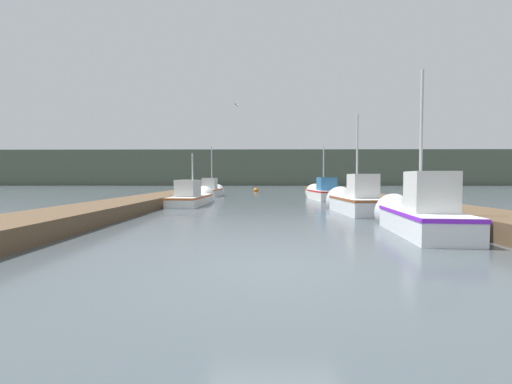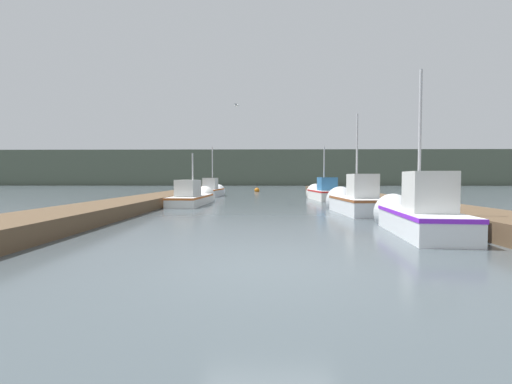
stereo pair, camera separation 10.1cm
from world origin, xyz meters
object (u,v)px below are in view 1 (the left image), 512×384
(fishing_boat_4, at_px, (212,190))
(mooring_piling_3, at_px, (365,198))
(mooring_piling_1, at_px, (351,195))
(mooring_piling_2, at_px, (330,190))
(seagull_lead, at_px, (236,105))
(channel_buoy, at_px, (256,190))
(mooring_piling_0, at_px, (210,188))
(fishing_boat_2, at_px, (194,197))
(fishing_boat_0, at_px, (417,214))
(fishing_boat_3, at_px, (323,193))
(fishing_boat_1, at_px, (355,201))

(fishing_boat_4, relative_size, mooring_piling_3, 5.14)
(mooring_piling_1, distance_m, mooring_piling_2, 7.00)
(seagull_lead, bearing_deg, channel_buoy, -168.81)
(mooring_piling_1, bearing_deg, mooring_piling_0, 131.60)
(fishing_boat_2, relative_size, channel_buoy, 5.69)
(fishing_boat_2, distance_m, mooring_piling_1, 9.34)
(fishing_boat_0, distance_m, fishing_boat_3, 14.39)
(fishing_boat_2, height_order, mooring_piling_1, fishing_boat_2)
(fishing_boat_3, distance_m, mooring_piling_1, 3.48)
(fishing_boat_0, height_order, fishing_boat_4, fishing_boat_0)
(fishing_boat_0, xyz_separation_m, fishing_boat_4, (-8.38, 18.82, -0.01))
(fishing_boat_1, distance_m, fishing_boat_3, 8.93)
(fishing_boat_0, bearing_deg, fishing_boat_2, 134.93)
(fishing_boat_1, xyz_separation_m, seagull_lead, (-5.51, 4.85, 5.19))
(fishing_boat_2, height_order, mooring_piling_0, fishing_boat_2)
(mooring_piling_1, bearing_deg, fishing_boat_4, 140.74)
(mooring_piling_3, relative_size, channel_buoy, 0.89)
(fishing_boat_2, bearing_deg, mooring_piling_0, 96.91)
(fishing_boat_4, bearing_deg, mooring_piling_0, 104.70)
(fishing_boat_2, bearing_deg, fishing_boat_1, -27.15)
(fishing_boat_2, bearing_deg, channel_buoy, 81.95)
(mooring_piling_1, bearing_deg, mooring_piling_2, 88.55)
(fishing_boat_1, relative_size, mooring_piling_0, 4.53)
(fishing_boat_1, bearing_deg, mooring_piling_1, 73.90)
(fishing_boat_4, bearing_deg, channel_buoy, 71.91)
(fishing_boat_0, height_order, fishing_boat_2, fishing_boat_0)
(mooring_piling_1, bearing_deg, seagull_lead, -173.63)
(fishing_boat_4, xyz_separation_m, mooring_piling_2, (9.65, -0.75, 0.03))
(fishing_boat_3, distance_m, mooring_piling_0, 12.25)
(fishing_boat_0, bearing_deg, fishing_boat_1, 98.08)
(mooring_piling_3, xyz_separation_m, channel_buoy, (-5.95, 19.24, -0.32))
(fishing_boat_0, height_order, mooring_piling_1, fishing_boat_0)
(mooring_piling_2, bearing_deg, mooring_piling_0, 156.60)
(mooring_piling_0, bearing_deg, fishing_boat_1, -62.55)
(fishing_boat_2, bearing_deg, mooring_piling_2, 43.09)
(fishing_boat_4, relative_size, mooring_piling_0, 4.68)
(fishing_boat_0, xyz_separation_m, fishing_boat_3, (0.02, 14.39, -0.01))
(fishing_boat_2, bearing_deg, fishing_boat_0, -48.07)
(mooring_piling_1, bearing_deg, fishing_boat_1, -103.16)
(seagull_lead, bearing_deg, mooring_piling_1, 110.53)
(fishing_boat_1, bearing_deg, mooring_piling_0, 114.51)
(mooring_piling_0, bearing_deg, mooring_piling_1, -48.40)
(fishing_boat_1, xyz_separation_m, mooring_piling_1, (1.31, 5.62, 0.00))
(fishing_boat_2, relative_size, seagull_lead, 10.75)
(fishing_boat_1, xyz_separation_m, mooring_piling_2, (1.49, 12.61, 0.03))
(fishing_boat_1, relative_size, fishing_boat_2, 0.78)
(fishing_boat_4, distance_m, seagull_lead, 10.31)
(fishing_boat_4, height_order, mooring_piling_0, fishing_boat_4)
(mooring_piling_0, xyz_separation_m, channel_buoy, (4.27, 5.10, -0.37))
(mooring_piling_1, xyz_separation_m, seagull_lead, (-6.82, -0.76, 5.19))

